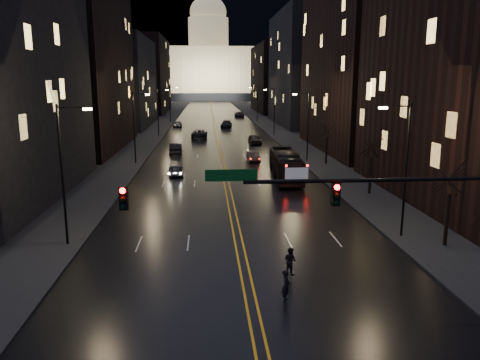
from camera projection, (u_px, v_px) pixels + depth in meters
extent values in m
plane|color=black|center=(254.00, 316.00, 21.03)|extent=(900.00, 900.00, 0.00)
cube|color=black|center=(212.00, 114.00, 147.84)|extent=(20.00, 320.00, 0.02)
cube|color=black|center=(168.00, 114.00, 146.84)|extent=(8.00, 320.00, 0.16)
cube|color=black|center=(256.00, 114.00, 148.82)|extent=(8.00, 320.00, 0.16)
cube|color=orange|center=(212.00, 114.00, 147.84)|extent=(0.62, 320.00, 0.01)
cube|color=black|center=(77.00, 56.00, 69.31)|extent=(12.00, 30.00, 28.00)
cube|color=black|center=(123.00, 82.00, 107.21)|extent=(12.00, 34.00, 20.00)
cube|color=black|center=(148.00, 76.00, 153.62)|extent=(12.00, 40.00, 24.00)
cube|color=black|center=(478.00, 61.00, 39.52)|extent=(12.00, 26.00, 24.00)
cube|color=black|center=(365.00, 20.00, 67.33)|extent=(12.00, 30.00, 38.00)
cube|color=black|center=(304.00, 69.00, 109.55)|extent=(12.00, 34.00, 26.00)
cube|color=black|center=(274.00, 79.00, 156.79)|extent=(12.00, 40.00, 22.00)
cube|color=black|center=(256.00, 12.00, 381.02)|extent=(520.00, 60.00, 130.00)
cube|color=black|center=(209.00, 96.00, 264.49)|extent=(90.00, 50.00, 4.00)
cube|color=#F9DB90|center=(209.00, 70.00, 261.58)|extent=(80.00, 36.00, 24.00)
cylinder|color=#D3C088|center=(208.00, 33.00, 257.41)|extent=(22.00, 22.00, 16.00)
ellipsoid|color=#D3C088|center=(208.00, 12.00, 255.12)|extent=(20.00, 20.00, 17.00)
cylinder|color=black|center=(382.00, 180.00, 20.13)|extent=(12.00, 0.18, 0.18)
cube|color=black|center=(124.00, 198.00, 19.47)|extent=(0.35, 0.30, 1.00)
cube|color=black|center=(336.00, 194.00, 20.11)|extent=(0.35, 0.30, 1.00)
sphere|color=#FF0705|center=(122.00, 191.00, 19.23)|extent=(0.24, 0.24, 0.24)
sphere|color=#FF0705|center=(337.00, 187.00, 19.86)|extent=(0.24, 0.24, 0.24)
cube|color=#053F14|center=(231.00, 175.00, 19.60)|extent=(2.20, 0.06, 0.50)
cylinder|color=black|center=(406.00, 172.00, 30.62)|extent=(0.16, 0.16, 9.00)
cylinder|color=black|center=(397.00, 106.00, 29.66)|extent=(1.80, 0.10, 0.10)
cube|color=#F2C691|center=(383.00, 108.00, 29.62)|extent=(0.50, 0.25, 0.15)
cylinder|color=black|center=(62.00, 177.00, 29.07)|extent=(0.16, 0.16, 9.00)
cylinder|color=black|center=(72.00, 107.00, 28.24)|extent=(1.80, 0.10, 0.10)
cube|color=#F2C691|center=(87.00, 109.00, 28.32)|extent=(0.50, 0.25, 0.15)
cylinder|color=black|center=(308.00, 128.00, 59.89)|extent=(0.16, 0.16, 9.00)
cylinder|color=black|center=(302.00, 94.00, 58.93)|extent=(1.80, 0.10, 0.10)
cube|color=#F2C691|center=(295.00, 94.00, 58.89)|extent=(0.50, 0.25, 0.15)
cylinder|color=black|center=(134.00, 129.00, 58.34)|extent=(0.16, 0.16, 9.00)
cylinder|color=black|center=(140.00, 94.00, 57.50)|extent=(1.80, 0.10, 0.10)
cube|color=#F2C691|center=(147.00, 95.00, 57.59)|extent=(0.50, 0.25, 0.15)
cylinder|color=black|center=(274.00, 112.00, 89.15)|extent=(0.16, 0.16, 9.00)
cylinder|color=black|center=(270.00, 89.00, 88.20)|extent=(1.80, 0.10, 0.10)
cube|color=#F2C691|center=(265.00, 90.00, 88.15)|extent=(0.50, 0.25, 0.15)
cylinder|color=black|center=(158.00, 113.00, 87.60)|extent=(0.16, 0.16, 9.00)
cylinder|color=black|center=(162.00, 89.00, 86.77)|extent=(1.80, 0.10, 0.10)
cube|color=#F2C691|center=(167.00, 90.00, 86.85)|extent=(0.50, 0.25, 0.15)
cylinder|color=black|center=(257.00, 104.00, 118.42)|extent=(0.16, 0.16, 9.00)
cylinder|color=black|center=(254.00, 87.00, 117.46)|extent=(1.80, 0.10, 0.10)
cube|color=#F2C691|center=(250.00, 87.00, 117.42)|extent=(0.50, 0.25, 0.15)
cylinder|color=black|center=(170.00, 105.00, 116.87)|extent=(0.16, 0.16, 9.00)
cylinder|color=black|center=(173.00, 87.00, 116.03)|extent=(1.80, 0.10, 0.10)
cube|color=#F2C691|center=(177.00, 88.00, 116.12)|extent=(0.50, 0.25, 0.15)
cylinder|color=black|center=(447.00, 221.00, 29.39)|extent=(0.24, 0.24, 3.50)
cylinder|color=black|center=(370.00, 176.00, 43.04)|extent=(0.24, 0.24, 3.50)
cylinder|color=black|center=(326.00, 151.00, 58.65)|extent=(0.24, 0.24, 3.50)
imported|color=black|center=(286.00, 166.00, 49.81)|extent=(3.15, 11.04, 3.04)
imported|color=black|center=(176.00, 170.00, 51.77)|extent=(1.90, 4.05, 1.34)
imported|color=black|center=(176.00, 149.00, 67.42)|extent=(1.81, 4.88, 1.60)
imported|color=black|center=(199.00, 134.00, 85.77)|extent=(2.95, 6.03, 1.65)
imported|color=black|center=(177.00, 124.00, 105.70)|extent=(2.16, 5.05, 1.45)
imported|color=black|center=(253.00, 157.00, 60.85)|extent=(1.49, 4.06, 1.33)
imported|color=black|center=(255.00, 139.00, 77.76)|extent=(2.11, 4.87, 1.63)
imported|color=black|center=(226.00, 124.00, 104.60)|extent=(2.96, 5.81, 1.61)
imported|color=black|center=(239.00, 114.00, 135.78)|extent=(2.66, 5.57, 1.53)
imported|color=black|center=(286.00, 286.00, 22.33)|extent=(0.55, 0.67, 1.59)
imported|color=black|center=(290.00, 261.00, 25.54)|extent=(0.78, 0.83, 1.52)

